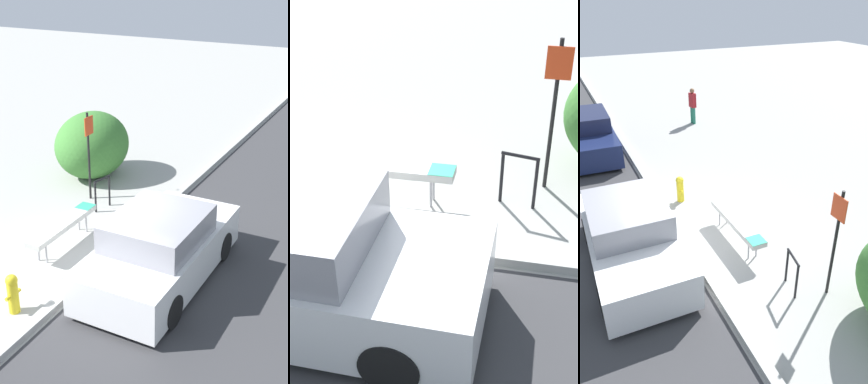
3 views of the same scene
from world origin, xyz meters
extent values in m
plane|color=#9E9E99|center=(0.00, 0.00, 0.00)|extent=(60.00, 60.00, 0.00)
cube|color=#A8A8A3|center=(0.00, 0.00, 0.07)|extent=(60.00, 0.20, 0.13)
cylinder|color=#99999E|center=(-0.24, 1.06, 0.23)|extent=(0.04, 0.04, 0.45)
cylinder|color=#99999E|center=(1.28, 1.08, 0.23)|extent=(0.04, 0.04, 0.45)
cylinder|color=#99999E|center=(-0.24, 1.26, 0.23)|extent=(0.04, 0.04, 0.45)
cylinder|color=#99999E|center=(1.28, 1.28, 0.23)|extent=(0.04, 0.04, 0.45)
cube|color=#B2B2AD|center=(0.52, 1.17, 0.51)|extent=(2.18, 0.39, 0.11)
cube|color=teal|center=(1.43, 1.18, 0.57)|extent=(0.36, 0.36, 0.01)
cylinder|color=black|center=(2.26, 1.44, 0.40)|extent=(0.05, 0.05, 0.80)
cylinder|color=black|center=(2.75, 1.33, 0.40)|extent=(0.05, 0.05, 0.80)
cylinder|color=black|center=(2.50, 1.38, 0.80)|extent=(0.55, 0.16, 0.05)
cylinder|color=black|center=(2.89, 2.00, 1.15)|extent=(0.06, 0.06, 2.30)
cube|color=red|center=(2.89, 1.96, 1.97)|extent=(0.36, 0.02, 0.46)
cylinder|color=gold|center=(-1.84, 0.57, 0.30)|extent=(0.20, 0.20, 0.60)
sphere|color=gold|center=(-1.84, 0.57, 0.66)|extent=(0.22, 0.22, 0.22)
cylinder|color=gold|center=(-1.98, 0.57, 0.36)|extent=(0.08, 0.07, 0.07)
cylinder|color=gold|center=(-1.70, 0.57, 0.36)|extent=(0.08, 0.07, 0.07)
ellipsoid|color=#3D7A33|center=(4.25, 2.78, 0.93)|extent=(2.37, 1.97, 1.87)
cylinder|color=black|center=(1.60, -0.48, 0.30)|extent=(0.60, 0.19, 0.60)
cylinder|color=black|center=(1.59, -2.10, 0.30)|extent=(0.60, 0.19, 0.60)
cylinder|color=black|center=(-0.90, -0.46, 0.30)|extent=(0.60, 0.19, 0.60)
cylinder|color=black|center=(-0.91, -2.07, 0.30)|extent=(0.60, 0.19, 0.60)
cube|color=white|center=(0.34, -1.28, 0.52)|extent=(4.05, 1.79, 0.79)
cube|color=gray|center=(0.18, -1.28, 1.17)|extent=(1.95, 1.60, 0.55)
camera|label=1|loc=(-7.74, -5.09, 5.83)|focal=50.00mm
camera|label=2|loc=(2.69, -5.34, 4.25)|focal=50.00mm
camera|label=3|loc=(7.13, -2.25, 5.34)|focal=35.00mm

